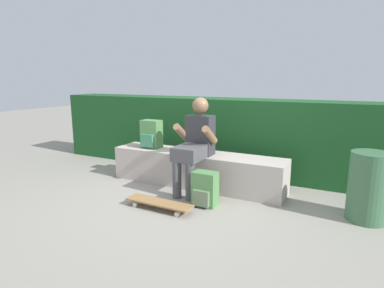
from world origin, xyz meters
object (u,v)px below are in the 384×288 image
(person_skater, at_px, (195,142))
(skateboard_near_person, at_px, (159,203))
(bench_main, at_px, (196,169))
(trash_bin, at_px, (369,187))
(backpack_on_ground, at_px, (205,189))
(backpack_on_bench, at_px, (151,134))

(person_skater, xyz_separation_m, skateboard_near_person, (-0.09, -0.72, -0.58))
(bench_main, height_order, trash_bin, trash_bin)
(backpack_on_ground, bearing_deg, person_skater, 129.62)
(bench_main, xyz_separation_m, person_skater, (0.09, -0.22, 0.43))
(backpack_on_ground, distance_m, trash_bin, 1.72)
(bench_main, distance_m, skateboard_near_person, 0.95)
(bench_main, relative_size, skateboard_near_person, 3.02)
(bench_main, xyz_separation_m, trash_bin, (2.07, -0.19, 0.13))
(person_skater, relative_size, backpack_on_bench, 3.03)
(bench_main, height_order, backpack_on_ground, bench_main)
(person_skater, distance_m, trash_bin, 2.00)
(trash_bin, bearing_deg, backpack_on_ground, -166.13)
(backpack_on_bench, distance_m, backpack_on_ground, 1.35)
(backpack_on_bench, bearing_deg, skateboard_near_person, -51.96)
(bench_main, distance_m, backpack_on_bench, 0.84)
(skateboard_near_person, bearing_deg, backpack_on_bench, 128.04)
(backpack_on_bench, height_order, backpack_on_ground, backpack_on_bench)
(skateboard_near_person, relative_size, trash_bin, 1.11)
(trash_bin, bearing_deg, bench_main, 174.87)
(bench_main, height_order, backpack_on_bench, backpack_on_bench)
(skateboard_near_person, xyz_separation_m, backpack_on_ground, (0.41, 0.34, 0.12))
(bench_main, height_order, skateboard_near_person, bench_main)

